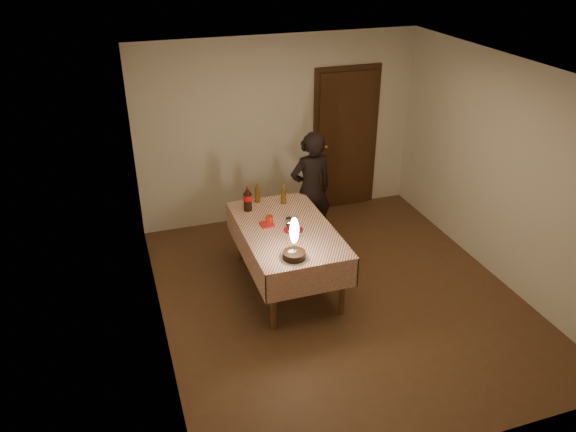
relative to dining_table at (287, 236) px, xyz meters
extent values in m
cube|color=brown|center=(0.50, -0.43, -0.67)|extent=(4.00, 4.50, 0.01)
cube|color=beige|center=(0.50, 1.82, 0.63)|extent=(4.00, 0.04, 2.60)
cube|color=beige|center=(0.50, -2.68, 0.63)|extent=(4.00, 0.04, 2.60)
cube|color=beige|center=(-1.50, -0.43, 0.63)|extent=(0.04, 4.50, 2.60)
cube|color=beige|center=(2.50, -0.43, 0.63)|extent=(0.04, 4.50, 2.60)
cube|color=silver|center=(0.50, -0.43, 1.93)|extent=(4.00, 4.50, 0.04)
cube|color=#472814|center=(1.50, 1.79, 0.36)|extent=(0.85, 0.05, 2.05)
sphere|color=#B28C33|center=(1.18, 1.74, 0.33)|extent=(0.06, 0.06, 0.06)
cube|color=brown|center=(0.00, 0.00, 0.07)|extent=(0.90, 1.60, 0.04)
cylinder|color=brown|center=(-0.39, -0.74, -0.31)|extent=(0.07, 0.07, 0.72)
cylinder|color=brown|center=(0.39, -0.74, -0.31)|extent=(0.07, 0.07, 0.72)
cylinder|color=brown|center=(-0.39, 0.74, -0.31)|extent=(0.07, 0.07, 0.72)
cylinder|color=brown|center=(0.39, 0.74, -0.31)|extent=(0.07, 0.07, 0.72)
cube|color=white|center=(0.00, 0.00, 0.10)|extent=(1.02, 1.72, 0.01)
cube|color=white|center=(0.00, -0.85, -0.08)|extent=(1.02, 0.01, 0.34)
cube|color=white|center=(0.00, 0.85, -0.08)|extent=(1.02, 0.01, 0.34)
cube|color=white|center=(-0.50, 0.00, -0.08)|extent=(0.01, 1.72, 0.34)
cube|color=white|center=(0.50, 0.00, -0.08)|extent=(0.01, 1.72, 0.34)
cylinder|color=white|center=(-0.13, -0.65, 0.11)|extent=(0.30, 0.30, 0.01)
cylinder|color=black|center=(-0.13, -0.65, 0.15)|extent=(0.24, 0.24, 0.07)
cylinder|color=white|center=(-0.15, -0.63, 0.18)|extent=(0.07, 0.07, 0.00)
sphere|color=red|center=(-0.10, -0.66, 0.19)|extent=(0.02, 0.02, 0.02)
cube|color=#19721E|center=(-0.08, -0.67, 0.18)|extent=(0.02, 0.01, 0.00)
cube|color=#19721E|center=(-0.11, -0.67, 0.18)|extent=(0.01, 0.02, 0.00)
cylinder|color=#262628|center=(-0.13, -0.65, 0.24)|extent=(0.01, 0.01, 0.12)
ellipsoid|color=#FFF2BF|center=(-0.13, -0.65, 0.43)|extent=(0.09, 0.09, 0.29)
sphere|color=white|center=(-0.13, -0.65, 0.32)|extent=(0.04, 0.04, 0.04)
cylinder|color=#AB0B15|center=(0.06, -0.08, 0.11)|extent=(0.22, 0.22, 0.01)
cylinder|color=#B61F0C|center=(-0.16, 0.16, 0.15)|extent=(0.08, 0.08, 0.10)
cylinder|color=silver|center=(0.04, 0.06, 0.15)|extent=(0.07, 0.07, 0.09)
cube|color=red|center=(-0.19, 0.13, 0.11)|extent=(0.15, 0.15, 0.02)
cylinder|color=black|center=(-0.30, 0.57, 0.21)|extent=(0.10, 0.10, 0.22)
cylinder|color=red|center=(-0.30, 0.57, 0.27)|extent=(0.10, 0.10, 0.07)
cone|color=black|center=(-0.30, 0.57, 0.36)|extent=(0.10, 0.10, 0.08)
cylinder|color=red|center=(-0.30, 0.57, 0.41)|extent=(0.03, 0.03, 0.02)
cylinder|color=#593D0F|center=(-0.13, 0.76, 0.19)|extent=(0.06, 0.06, 0.18)
cone|color=#593D0F|center=(-0.13, 0.76, 0.31)|extent=(0.06, 0.06, 0.06)
cylinder|color=olive|center=(-0.13, 0.76, 0.35)|extent=(0.02, 0.02, 0.02)
cylinder|color=#593D0F|center=(0.16, 0.61, 0.19)|extent=(0.06, 0.06, 0.18)
cone|color=#593D0F|center=(0.16, 0.61, 0.31)|extent=(0.06, 0.06, 0.06)
cylinder|color=olive|center=(0.16, 0.61, 0.35)|extent=(0.02, 0.02, 0.02)
imported|color=black|center=(0.61, 0.84, 0.12)|extent=(0.61, 0.43, 1.58)
cube|color=black|center=(0.60, 0.97, 0.68)|extent=(0.14, 0.10, 0.10)
cylinder|color=black|center=(0.59, 1.04, 0.68)|extent=(0.08, 0.09, 0.08)
camera|label=1|loc=(-1.76, -5.33, 3.18)|focal=35.00mm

